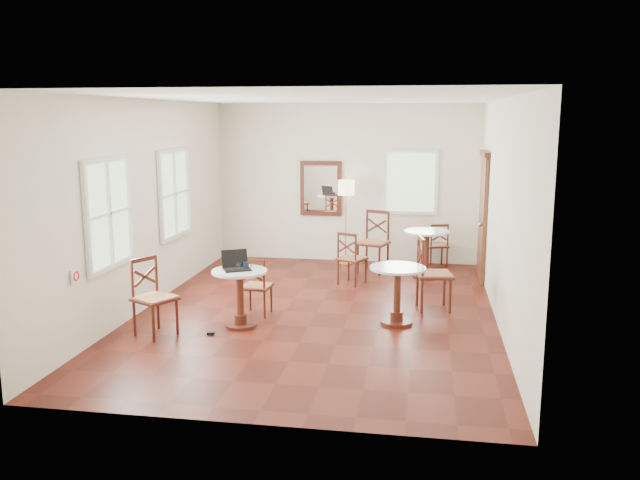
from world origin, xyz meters
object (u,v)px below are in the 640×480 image
at_px(chair_back_a, 437,245).
at_px(navy_mug, 246,265).
at_px(cafe_table_mid, 397,289).
at_px(cafe_table_back, 426,249).
at_px(laptop, 236,265).
at_px(chair_mid_b, 432,274).
at_px(chair_near_b, 153,297).
at_px(cafe_table_near, 240,292).
at_px(chair_near_a, 256,286).
at_px(water_glass, 239,266).
at_px(chair_back_b, 374,242).
at_px(floor_lamp, 346,193).
at_px(power_adapter, 211,333).
at_px(mouse, 234,269).
at_px(chair_mid_a, 351,258).

relative_size(chair_back_a, navy_mug, 7.27).
xyz_separation_m(cafe_table_mid, cafe_table_back, (0.37, 2.67, 0.02)).
relative_size(cafe_table_back, laptop, 1.87).
bearing_deg(laptop, chair_mid_b, -4.68).
distance_m(chair_near_b, chair_back_a, 5.78).
distance_m(cafe_table_near, laptop, 0.36).
relative_size(chair_near_a, water_glass, 8.14).
relative_size(chair_back_b, floor_lamp, 0.69).
bearing_deg(navy_mug, chair_near_b, -150.82).
relative_size(chair_near_a, chair_mid_b, 0.79).
bearing_deg(chair_near_b, chair_mid_b, -35.91).
relative_size(chair_near_b, power_adapter, 11.31).
height_order(cafe_table_back, chair_near_a, chair_near_a).
relative_size(chair_mid_b, mouse, 10.55).
bearing_deg(chair_near_a, cafe_table_back, -128.32).
bearing_deg(chair_near_b, cafe_table_mid, -44.46).
height_order(cafe_table_near, cafe_table_back, cafe_table_back).
xyz_separation_m(floor_lamp, water_glass, (-0.93, -3.95, -0.53)).
relative_size(cafe_table_mid, cafe_table_back, 0.95).
height_order(chair_mid_b, water_glass, chair_mid_b).
bearing_deg(chair_near_a, chair_back_a, -122.49).
xyz_separation_m(chair_mid_b, mouse, (-2.58, -1.26, 0.26)).
distance_m(chair_back_a, water_glass, 4.82).
bearing_deg(chair_back_a, chair_near_a, 37.06).
bearing_deg(chair_mid_a, navy_mug, 89.20).
height_order(chair_back_b, laptop, chair_back_b).
bearing_deg(floor_lamp, cafe_table_near, -103.13).
relative_size(chair_back_a, water_glass, 7.99).
xyz_separation_m(chair_mid_b, navy_mug, (-2.44, -1.12, 0.29)).
bearing_deg(chair_mid_b, chair_back_a, -12.72).
relative_size(laptop, water_glass, 4.28).
xyz_separation_m(chair_near_b, chair_back_a, (3.62, 4.51, -0.09)).
height_order(chair_mid_a, power_adapter, chair_mid_a).
bearing_deg(floor_lamp, mouse, -103.95).
bearing_deg(chair_back_b, cafe_table_mid, -61.96).
xyz_separation_m(cafe_table_mid, water_glass, (-2.06, -0.47, 0.34)).
xyz_separation_m(cafe_table_mid, chair_mid_a, (-0.85, 2.01, -0.05)).
xyz_separation_m(chair_near_b, mouse, (0.93, 0.46, 0.30)).
height_order(chair_back_a, navy_mug, navy_mug).
height_order(chair_near_b, water_glass, chair_near_b).
relative_size(chair_near_a, navy_mug, 7.40).
bearing_deg(water_glass, cafe_table_back, 52.34).
xyz_separation_m(cafe_table_mid, chair_near_a, (-1.97, 0.08, -0.07)).
distance_m(chair_mid_a, water_glass, 2.78).
height_order(chair_near_b, floor_lamp, floor_lamp).
xyz_separation_m(cafe_table_near, cafe_table_mid, (2.05, 0.47, 0.01)).
bearing_deg(navy_mug, chair_mid_a, 64.58).
xyz_separation_m(chair_near_a, mouse, (-0.15, -0.58, 0.37)).
relative_size(chair_back_b, power_adapter, 12.45).
distance_m(chair_near_b, power_adapter, 0.86).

